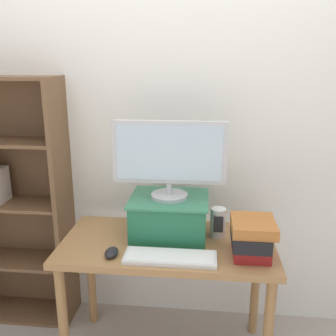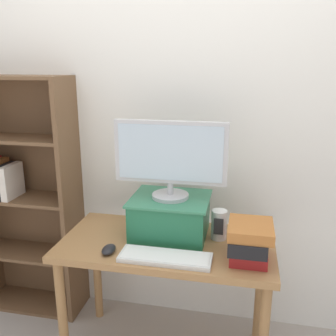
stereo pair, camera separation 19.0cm
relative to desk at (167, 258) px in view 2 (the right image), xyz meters
The scene contains 9 objects.
back_wall 0.82m from the desk, 90.00° to the left, with size 7.00×0.08×2.60m.
desk is the anchor object (origin of this frame).
bookshelf_unit 1.08m from the desk, 164.08° to the left, with size 0.69×0.28×1.55m.
riser_box 0.23m from the desk, 90.82° to the left, with size 0.42×0.36×0.21m.
computer_monitor 0.54m from the desk, 90.84° to the left, with size 0.59×0.20×0.41m.
keyboard 0.22m from the desk, 80.18° to the right, with size 0.44×0.15×0.02m.
computer_mouse 0.33m from the desk, 145.23° to the right, with size 0.06×0.10×0.04m.
book_stack 0.47m from the desk, 13.51° to the right, with size 0.21×0.25×0.18m.
desk_speaker 0.33m from the desk, 19.31° to the left, with size 0.08×0.09×0.16m.
Camera 2 is at (0.37, -1.75, 1.62)m, focal length 40.00 mm.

